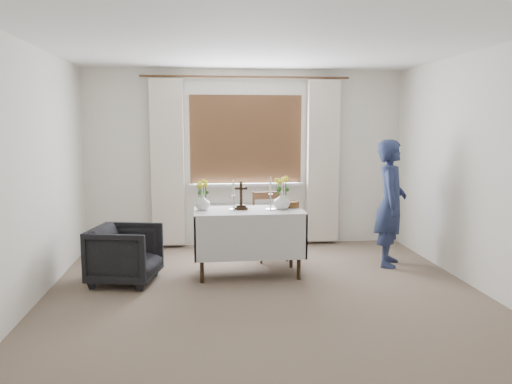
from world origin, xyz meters
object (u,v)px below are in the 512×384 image
altar_table (249,243)px  flower_vase_right (282,201)px  armchair (125,254)px  flower_vase_left (203,202)px  person (391,203)px  wooden_chair (270,226)px  wooden_cross (241,195)px

altar_table → flower_vase_right: size_ratio=6.25×
altar_table → armchair: bearing=-174.4°
armchair → flower_vase_right: flower_vase_right is taller
altar_table → armchair: altar_table is taller
flower_vase_left → person: bearing=4.2°
altar_table → wooden_chair: size_ratio=1.43×
person → flower_vase_left: (-2.29, -0.17, 0.08)m
wooden_cross → flower_vase_left: (-0.44, 0.02, -0.08)m
wooden_cross → wooden_chair: bearing=61.2°
flower_vase_right → person: bearing=8.9°
wooden_chair → flower_vase_right: flower_vase_right is taller
wooden_chair → flower_vase_right: bearing=-96.7°
flower_vase_left → wooden_cross: bearing=-2.6°
person → flower_vase_left: size_ratio=8.74×
armchair → person: size_ratio=0.45×
wooden_chair → flower_vase_right: 0.78m
altar_table → flower_vase_right: (0.38, 0.01, 0.48)m
person → flower_vase_left: bearing=117.6°
wooden_chair → wooden_cross: 0.90m
armchair → flower_vase_left: size_ratio=3.93×
altar_table → flower_vase_right: bearing=1.9°
wooden_chair → flower_vase_left: 1.13m
wooden_chair → person: (1.43, -0.43, 0.34)m
person → flower_vase_left: 2.30m
wooden_cross → flower_vase_right: size_ratio=1.66×
altar_table → person: person is taller
flower_vase_right → armchair: bearing=-175.2°
wooden_chair → flower_vase_left: size_ratio=4.87×
armchair → altar_table: bearing=-72.4°
armchair → person: (3.14, 0.36, 0.46)m
altar_table → person: (1.77, 0.23, 0.39)m
armchair → flower_vase_right: size_ratio=3.52×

